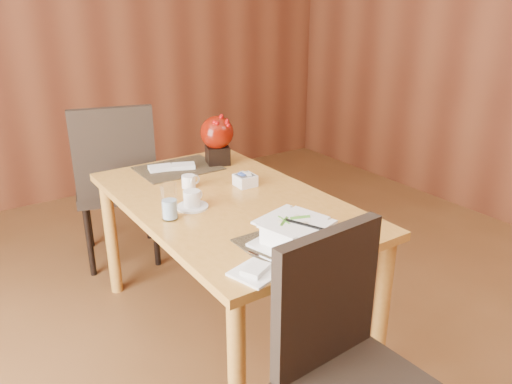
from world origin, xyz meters
TOP-DOWN VIEW (x-y plane):
  - back_wall at (0.00, 3.00)m, footprint 5.00×0.02m
  - dining_table at (0.00, 0.60)m, footprint 0.90×1.50m
  - placemat_near at (0.00, 0.05)m, footprint 0.45×0.33m
  - placemat_far at (0.00, 1.15)m, footprint 0.45×0.33m
  - soup_setting at (-0.04, 0.03)m, footprint 0.33×0.33m
  - coffee_cup at (-0.19, 0.60)m, footprint 0.15×0.15m
  - water_glass at (-0.33, 0.55)m, footprint 0.09×0.09m
  - creamer_jug at (-0.09, 0.85)m, footprint 0.09×0.09m
  - sugar_caddy at (0.17, 0.71)m, footprint 0.10×0.10m
  - berry_decor at (0.24, 1.11)m, footprint 0.19×0.19m
  - napkins_far at (-0.03, 1.15)m, footprint 0.28×0.17m
  - bread_plate at (-0.29, -0.06)m, footprint 0.19×0.19m
  - near_chair at (-0.16, -0.43)m, footprint 0.48×0.49m
  - far_chair at (-0.22, 1.61)m, footprint 0.62×0.62m

SIDE VIEW (x-z plane):
  - near_chair at x=-0.16m, z-range 0.06..1.05m
  - far_chair at x=-0.22m, z-range 0.07..1.15m
  - dining_table at x=0.00m, z-range 0.28..1.03m
  - placemat_near at x=0.00m, z-range 0.75..0.76m
  - placemat_far at x=0.00m, z-range 0.75..0.76m
  - bread_plate at x=-0.29m, z-range 0.75..0.76m
  - napkins_far at x=-0.03m, z-range 0.76..0.78m
  - sugar_caddy at x=0.17m, z-range 0.75..0.81m
  - creamer_jug at x=-0.09m, z-range 0.75..0.82m
  - coffee_cup at x=-0.19m, z-range 0.74..0.83m
  - soup_setting at x=-0.04m, z-range 0.75..0.86m
  - water_glass at x=-0.33m, z-range 0.75..0.92m
  - berry_decor at x=0.24m, z-range 0.77..1.06m
  - back_wall at x=0.00m, z-range 0.00..2.80m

